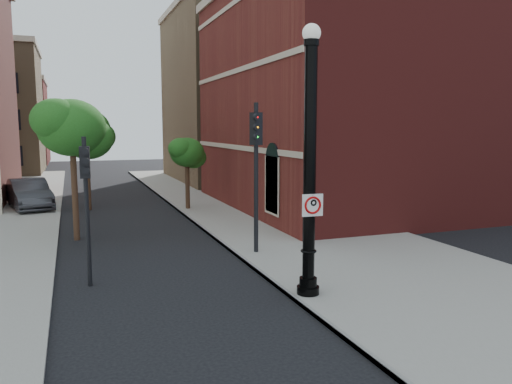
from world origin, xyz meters
name	(u,v)px	position (x,y,z in m)	size (l,w,h in m)	color
ground	(224,315)	(0.00, 0.00, 0.00)	(120.00, 120.00, 0.00)	black
sidewalk_right	(284,223)	(6.00, 10.00, 0.06)	(8.00, 60.00, 0.12)	gray
curb_edge	(203,229)	(2.05, 10.00, 0.07)	(0.10, 60.00, 0.14)	gray
brick_wall_building	(411,99)	(16.00, 14.00, 6.26)	(22.30, 16.30, 12.50)	maroon
bg_building_tan_b	(298,100)	(16.00, 30.00, 7.00)	(22.00, 14.00, 14.00)	#7C6243
lamppost	(310,176)	(2.48, 0.38, 3.32)	(0.61, 0.61, 7.18)	black
no_parking_sign	(313,205)	(2.49, 0.19, 2.57)	(0.59, 0.08, 0.59)	white
parked_car	(29,194)	(-5.64, 18.94, 0.86)	(1.81, 5.20, 1.71)	#313136
traffic_signal_left	(86,187)	(-3.00, 3.50, 2.91)	(0.30, 0.36, 4.32)	black
traffic_signal_right	(256,154)	(2.76, 5.13, 3.66)	(0.43, 0.48, 5.43)	black
utility_pole	(310,175)	(4.80, 5.00, 2.86)	(0.11, 0.11, 5.72)	#999999
street_tree_a	(73,129)	(-3.24, 10.00, 4.49)	(3.16, 2.85, 5.69)	#382116
street_tree_b	(87,130)	(-2.48, 17.59, 4.39)	(3.09, 2.79, 5.56)	#382116
street_tree_c	(187,153)	(2.61, 15.53, 3.15)	(2.22, 2.01, 4.01)	#382116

